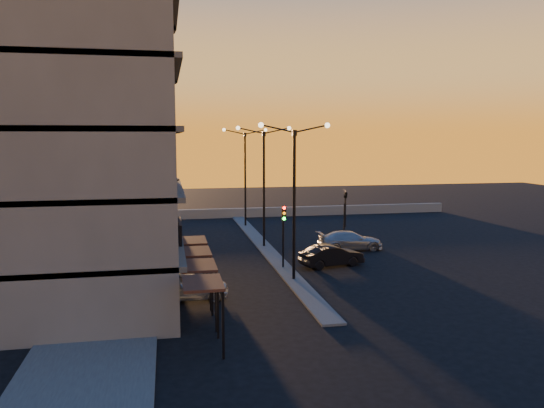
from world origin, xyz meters
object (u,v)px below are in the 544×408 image
Objects in this scene: traffic_light_main at (284,226)px; car_hatchback at (187,286)px; car_sedan at (332,256)px; car_wagon at (350,240)px; streetlamp_mid at (264,177)px.

car_hatchback is (-6.50, -5.43, -2.13)m from traffic_light_main.
car_hatchback is at bearing -140.14° from traffic_light_main.
traffic_light_main reaches higher than car_sedan.
car_sedan is at bearing -59.07° from car_hatchback.
traffic_light_main is at bearing 130.05° from car_wagon.
streetlamp_mid is at bearing -26.06° from car_hatchback.
streetlamp_mid is 2.15× the size of car_hatchback.
car_hatchback is at bearing 131.05° from car_wagon.
traffic_light_main is 0.85× the size of car_wagon.
car_hatchback is 16.54m from car_wagon.
streetlamp_mid is 9.13m from car_sedan.
car_sedan is 5.65m from car_wagon.
traffic_light_main is 0.97× the size of car_sedan.
streetlamp_mid is at bearing 90.00° from traffic_light_main.
traffic_light_main is (0.00, -7.13, -2.70)m from streetlamp_mid.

